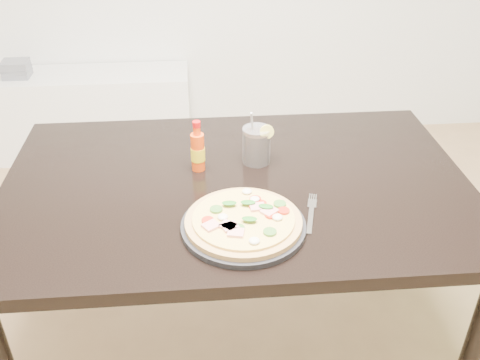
{
  "coord_description": "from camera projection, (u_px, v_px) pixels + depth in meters",
  "views": [
    {
      "loc": [
        -0.04,
        -0.89,
        1.61
      ],
      "look_at": [
        0.06,
        0.34,
        0.83
      ],
      "focal_mm": 40.0,
      "sensor_mm": 36.0,
      "label": 1
    }
  ],
  "objects": [
    {
      "name": "dining_table",
      "position": [
        237.0,
        204.0,
        1.65
      ],
      "size": [
        1.4,
        0.9,
        0.75
      ],
      "color": "black",
      "rests_on": "ground"
    },
    {
      "name": "fork",
      "position": [
        311.0,
        212.0,
        1.47
      ],
      "size": [
        0.06,
        0.19,
        0.0
      ],
      "rotation": [
        0.0,
        0.0,
        -0.26
      ],
      "color": "silver",
      "rests_on": "dining_table"
    },
    {
      "name": "cola_cup",
      "position": [
        256.0,
        146.0,
        1.68
      ],
      "size": [
        0.1,
        0.09,
        0.18
      ],
      "rotation": [
        0.0,
        0.0,
        0.26
      ],
      "color": "black",
      "rests_on": "dining_table"
    },
    {
      "name": "media_console",
      "position": [
        71.0,
        114.0,
        3.17
      ],
      "size": [
        1.4,
        0.34,
        0.5
      ],
      "primitive_type": "cube",
      "color": "white",
      "rests_on": "ground"
    },
    {
      "name": "pizza",
      "position": [
        244.0,
        220.0,
        1.39
      ],
      "size": [
        0.31,
        0.31,
        0.03
      ],
      "color": "tan",
      "rests_on": "plate"
    },
    {
      "name": "cd_stack",
      "position": [
        16.0,
        69.0,
        2.97
      ],
      "size": [
        0.14,
        0.12,
        0.09
      ],
      "color": "slate",
      "rests_on": "media_console"
    },
    {
      "name": "plate",
      "position": [
        243.0,
        226.0,
        1.4
      ],
      "size": [
        0.33,
        0.33,
        0.02
      ],
      "primitive_type": "cylinder",
      "color": "black",
      "rests_on": "dining_table"
    },
    {
      "name": "hot_sauce_bottle",
      "position": [
        198.0,
        151.0,
        1.63
      ],
      "size": [
        0.05,
        0.05,
        0.16
      ],
      "rotation": [
        0.0,
        0.0,
        -0.19
      ],
      "color": "#ED460D",
      "rests_on": "dining_table"
    }
  ]
}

